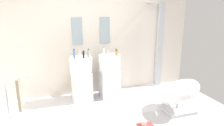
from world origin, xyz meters
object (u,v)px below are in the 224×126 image
Objects in this scene: towel_rack at (17,95)px; magazine_red at (146,126)px; soap_bottle_blue at (74,54)px; soap_bottle_green at (116,52)px; soap_bottle_grey at (89,53)px; soap_bottle_clear at (104,51)px; soap_bottle_amber at (117,53)px; soap_bottle_black at (84,55)px; pedestal_sink_right at (109,75)px; pedestal_sink_left at (81,77)px; coffee_mug at (144,123)px; lounge_chair at (178,94)px; shower_column at (159,43)px.

towel_rack reaches higher than magazine_red.
soap_bottle_green is (0.92, 0.11, -0.04)m from soap_bottle_blue.
soap_bottle_clear is at bearing 26.77° from soap_bottle_grey.
soap_bottle_grey is (-0.60, 0.02, 0.03)m from soap_bottle_amber.
magazine_red is at bearing -58.41° from soap_bottle_black.
magazine_red is 1.79m from soap_bottle_black.
pedestal_sink_left is at bearing 180.00° from pedestal_sink_right.
soap_bottle_clear reaches higher than towel_rack.
soap_bottle_blue is 0.93m from soap_bottle_green.
soap_bottle_green is (-0.04, 1.43, 0.98)m from magazine_red.
soap_bottle_green is at bearing 3.35° from pedestal_sink_left.
coffee_mug is at bearing -59.16° from pedestal_sink_left.
lounge_chair is at bearing 27.30° from magazine_red.
towel_rack is at bearing -138.92° from soap_bottle_blue.
soap_bottle_blue is at bearing -153.46° from pedestal_sink_left.
lounge_chair is 0.94m from coffee_mug.
towel_rack is at bearing -140.42° from pedestal_sink_left.
pedestal_sink_right is at bearing 134.48° from lounge_chair.
soap_bottle_green is at bearing -16.68° from soap_bottle_clear.
lounge_chair is at bearing -45.52° from pedestal_sink_right.
shower_column is 2.16× the size of towel_rack.
towel_rack is (-2.76, 0.13, 0.28)m from lounge_chair.
towel_rack is 5.76× the size of soap_bottle_clear.
soap_bottle_grey is at bearing -169.98° from soap_bottle_green.
soap_bottle_green is (-0.87, 1.10, 0.64)m from lounge_chair.
pedestal_sink_right is at bearing 97.93° from coffee_mug.
pedestal_sink_right is at bearing 104.16° from magazine_red.
lounge_chair is at bearing -33.40° from soap_bottle_grey.
pedestal_sink_left is 1.96m from lounge_chair.
soap_bottle_amber is (-0.07, 1.30, 0.98)m from magazine_red.
coffee_mug is at bearing -12.60° from towel_rack.
magazine_red is (-0.82, -0.33, -0.33)m from lounge_chair.
pedestal_sink_left is 0.93m from soap_bottle_green.
soap_bottle_grey reaches higher than pedestal_sink_left.
soap_bottle_grey is 0.64m from soap_bottle_green.
coffee_mug is 1.74m from soap_bottle_black.
soap_bottle_blue is at bearing -179.64° from soap_bottle_grey.
soap_bottle_grey is at bearing -23.12° from pedestal_sink_left.
pedestal_sink_left is at bearing 39.58° from towel_rack.
towel_rack is at bearing 172.15° from magazine_red.
soap_bottle_grey reaches higher than pedestal_sink_right.
soap_bottle_black is at bearing -68.44° from pedestal_sink_left.
soap_bottle_amber is at bearing -6.45° from pedestal_sink_left.
lounge_chair is at bearing -103.96° from shower_column.
pedestal_sink_left is 1.63m from coffee_mug.
magazine_red is (0.21, -1.38, -0.48)m from pedestal_sink_right.
shower_column is 1.94× the size of lounge_chair.
soap_bottle_green is (0.74, 0.16, -0.02)m from soap_bottle_black.
lounge_chair is at bearing -28.89° from soap_bottle_blue.
soap_bottle_green is at bearing 26.97° from towel_rack.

